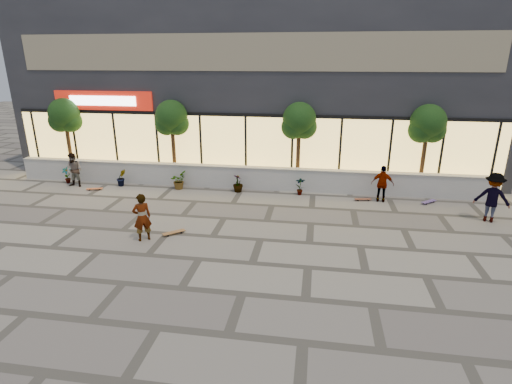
# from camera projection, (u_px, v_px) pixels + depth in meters

# --- Properties ---
(ground) EXTENTS (80.00, 80.00, 0.00)m
(ground) POSITION_uv_depth(u_px,v_px,m) (199.00, 259.00, 12.05)
(ground) COLOR gray
(ground) RESTS_ON ground
(planter_wall) EXTENTS (22.00, 0.42, 1.04)m
(planter_wall) POSITION_uv_depth(u_px,v_px,m) (242.00, 177.00, 18.43)
(planter_wall) COLOR silver
(planter_wall) RESTS_ON ground
(retail_building) EXTENTS (24.00, 9.17, 8.50)m
(retail_building) POSITION_uv_depth(u_px,v_px,m) (260.00, 86.00, 22.37)
(retail_building) COLOR #26272C
(retail_building) RESTS_ON ground
(shrub_a) EXTENTS (0.43, 0.29, 0.81)m
(shrub_a) POSITION_uv_depth(u_px,v_px,m) (67.00, 175.00, 19.20)
(shrub_a) COLOR black
(shrub_a) RESTS_ON ground
(shrub_b) EXTENTS (0.57, 0.57, 0.81)m
(shrub_b) POSITION_uv_depth(u_px,v_px,m) (121.00, 178.00, 18.79)
(shrub_b) COLOR black
(shrub_b) RESTS_ON ground
(shrub_c) EXTENTS (0.68, 0.77, 0.81)m
(shrub_c) POSITION_uv_depth(u_px,v_px,m) (178.00, 180.00, 18.38)
(shrub_c) COLOR black
(shrub_c) RESTS_ON ground
(shrub_d) EXTENTS (0.64, 0.64, 0.81)m
(shrub_d) POSITION_uv_depth(u_px,v_px,m) (238.00, 183.00, 17.97)
(shrub_d) COLOR black
(shrub_d) RESTS_ON ground
(shrub_e) EXTENTS (0.46, 0.35, 0.81)m
(shrub_e) POSITION_uv_depth(u_px,v_px,m) (300.00, 186.00, 17.56)
(shrub_e) COLOR black
(shrub_e) RESTS_ON ground
(tree_west) EXTENTS (1.60, 1.50, 3.92)m
(tree_west) POSITION_uv_depth(u_px,v_px,m) (65.00, 117.00, 19.62)
(tree_west) COLOR #482A19
(tree_west) RESTS_ON ground
(tree_midwest) EXTENTS (1.60, 1.50, 3.92)m
(tree_midwest) POSITION_uv_depth(u_px,v_px,m) (172.00, 120.00, 18.81)
(tree_midwest) COLOR #482A19
(tree_midwest) RESTS_ON ground
(tree_mideast) EXTENTS (1.60, 1.50, 3.92)m
(tree_mideast) POSITION_uv_depth(u_px,v_px,m) (299.00, 123.00, 17.93)
(tree_mideast) COLOR #482A19
(tree_mideast) RESTS_ON ground
(tree_east) EXTENTS (1.60, 1.50, 3.92)m
(tree_east) POSITION_uv_depth(u_px,v_px,m) (428.00, 126.00, 17.12)
(tree_east) COLOR #482A19
(tree_east) RESTS_ON ground
(skater_center) EXTENTS (0.71, 0.66, 1.62)m
(skater_center) POSITION_uv_depth(u_px,v_px,m) (142.00, 217.00, 13.06)
(skater_center) COLOR white
(skater_center) RESTS_ON ground
(skater_left) EXTENTS (0.81, 0.65, 1.59)m
(skater_left) POSITION_uv_depth(u_px,v_px,m) (74.00, 170.00, 18.56)
(skater_left) COLOR #92885E
(skater_left) RESTS_ON ground
(skater_right_near) EXTENTS (0.97, 0.54, 1.56)m
(skater_right_near) POSITION_uv_depth(u_px,v_px,m) (382.00, 184.00, 16.61)
(skater_right_near) COLOR silver
(skater_right_near) RESTS_ON ground
(skater_right_far) EXTENTS (1.37, 1.08, 1.85)m
(skater_right_far) POSITION_uv_depth(u_px,v_px,m) (492.00, 197.00, 14.57)
(skater_right_far) COLOR maroon
(skater_right_far) RESTS_ON ground
(skateboard_center) EXTENTS (0.72, 0.67, 0.09)m
(skateboard_center) POSITION_uv_depth(u_px,v_px,m) (174.00, 232.00, 13.70)
(skateboard_center) COLOR brown
(skateboard_center) RESTS_ON ground
(skateboard_left) EXTENTS (0.74, 0.38, 0.09)m
(skateboard_left) POSITION_uv_depth(u_px,v_px,m) (94.00, 189.00, 18.28)
(skateboard_left) COLOR #DD5B29
(skateboard_left) RESTS_ON ground
(skateboard_right_near) EXTENTS (0.74, 0.31, 0.09)m
(skateboard_right_near) POSITION_uv_depth(u_px,v_px,m) (363.00, 199.00, 16.93)
(skateboard_right_near) COLOR brown
(skateboard_right_near) RESTS_ON ground
(skateboard_right_far) EXTENTS (0.72, 0.64, 0.09)m
(skateboard_right_far) POSITION_uv_depth(u_px,v_px,m) (429.00, 201.00, 16.64)
(skateboard_right_far) COLOR #604783
(skateboard_right_far) RESTS_ON ground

